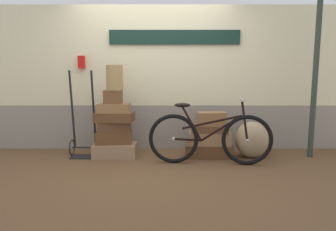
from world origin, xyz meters
TOP-DOWN VIEW (x-y plane):
  - ground at (0.00, 0.00)m, footprint 8.46×5.20m
  - station_building at (0.01, 0.85)m, footprint 6.46×0.74m
  - suitcase_0 at (-0.54, 0.24)m, footprint 0.64×0.39m
  - suitcase_1 at (-0.56, 0.27)m, footprint 0.56×0.35m
  - suitcase_2 at (-0.55, 0.27)m, footprint 0.50×0.30m
  - suitcase_3 at (-0.54, 0.26)m, footprint 0.60×0.38m
  - suitcase_4 at (-0.55, 0.24)m, footprint 0.47×0.27m
  - suitcase_5 at (-0.55, 0.23)m, footprint 0.27×0.17m
  - suitcase_6 at (0.87, 0.26)m, footprint 0.73×0.39m
  - suitcase_7 at (0.89, 0.24)m, footprint 0.64×0.35m
  - suitcase_8 at (0.88, 0.24)m, footprint 0.57×0.35m
  - suitcase_9 at (0.91, 0.29)m, footprint 0.44×0.25m
  - wicker_basket at (-0.53, 0.26)m, footprint 0.24×0.24m
  - luggage_trolley at (-1.03, 0.31)m, footprint 0.40×0.35m
  - burlap_sack at (1.52, 0.23)m, footprint 0.49×0.42m
  - bicycle at (0.84, -0.11)m, footprint 1.71×0.46m

SIDE VIEW (x-z plane):
  - ground at x=0.00m, z-range -0.06..0.00m
  - suitcase_6 at x=0.87m, z-range 0.00..0.20m
  - suitcase_0 at x=-0.54m, z-range 0.00..0.21m
  - burlap_sack at x=1.52m, z-range 0.00..0.54m
  - suitcase_7 at x=0.89m, z-range 0.20..0.38m
  - suitcase_1 at x=-0.56m, z-range 0.21..0.39m
  - luggage_trolley at x=-1.03m, z-range -0.33..0.98m
  - bicycle at x=0.84m, z-range -0.09..0.83m
  - suitcase_8 at x=0.88m, z-range 0.38..0.50m
  - suitcase_2 at x=-0.55m, z-range 0.39..0.54m
  - suitcase_9 at x=0.91m, z-range 0.50..0.68m
  - suitcase_3 at x=-0.54m, z-range 0.54..0.68m
  - suitcase_4 at x=-0.55m, z-range 0.68..0.81m
  - suitcase_5 at x=-0.55m, z-range 0.81..1.01m
  - station_building at x=0.01m, z-range 0.00..2.34m
  - wicker_basket at x=-0.53m, z-range 1.01..1.38m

